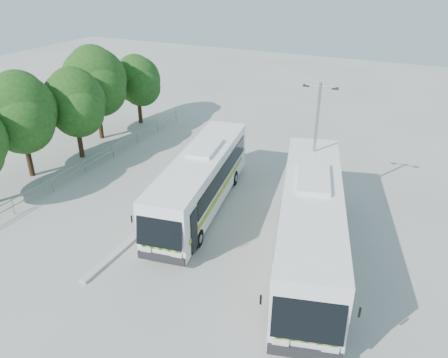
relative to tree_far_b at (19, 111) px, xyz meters
The scene contains 10 objects.
ground 13.85m from the tree_far_b, ahead, with size 100.00×100.00×0.00m, color #ABABA5.
kerb_divider 11.65m from the tree_far_b, ahead, with size 0.40×16.00×0.15m, color #B2B2AD.
railing 5.62m from the tree_far_b, 42.90° to the left, with size 0.06×22.00×1.00m.
tree_far_b is the anchor object (origin of this frame).
tree_far_c 4.01m from the tree_far_b, 77.09° to the left, with size 4.97×4.69×6.49m.
tree_far_d 7.61m from the tree_far_b, 92.23° to the left, with size 5.62×5.30×7.33m.
tree_far_e 12.13m from the tree_far_b, 88.17° to the left, with size 4.54×4.28×5.92m.
coach_main 12.73m from the tree_far_b, ahead, with size 4.36×12.23×3.33m.
coach_adjacent 19.57m from the tree_far_b, ahead, with size 6.02×13.63×3.72m.
lamppost 18.57m from the tree_far_b, 11.55° to the left, with size 1.85×0.23×7.56m.
Camera 1 is at (10.26, -17.28, 13.22)m, focal length 35.00 mm.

